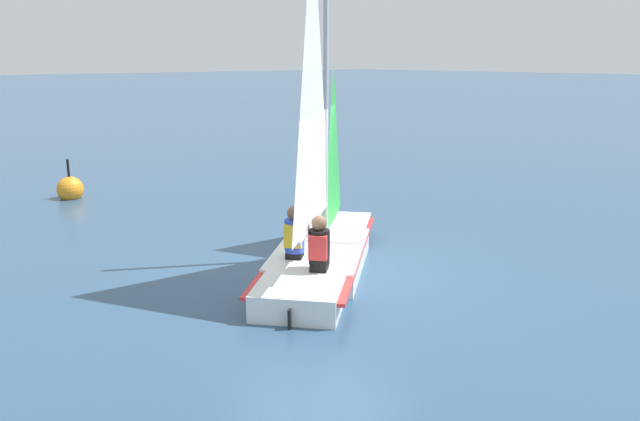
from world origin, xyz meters
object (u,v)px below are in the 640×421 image
Objects in this scene: sailor_helm at (295,241)px; sailor_crew at (319,253)px; buoy_marker at (70,189)px; sailboat_main at (320,221)px.

sailor_helm and sailor_crew have the same top height.
sailboat_main is at bearing 8.17° from buoy_marker.
sailboat_main is 4.63× the size of sailor_helm.
sailboat_main reaches higher than sailor_crew.
sailor_helm is 0.68m from sailor_crew.
buoy_marker is (-8.70, -0.44, -0.40)m from sailor_crew.
buoy_marker is (-8.02, -0.53, -0.40)m from sailor_helm.
sailboat_main is 0.64m from sailor_helm.
sailor_helm is at bearing 152.02° from sailboat_main.
sailboat_main is 4.63× the size of sailor_crew.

